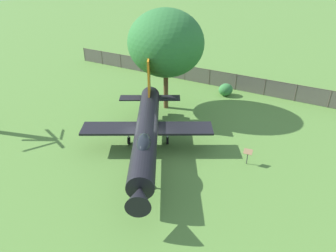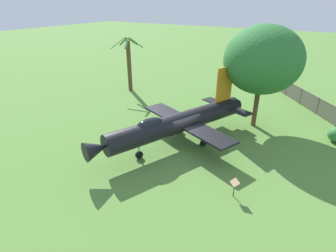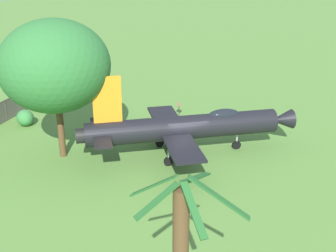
{
  "view_description": "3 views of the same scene",
  "coord_description": "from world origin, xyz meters",
  "px_view_note": "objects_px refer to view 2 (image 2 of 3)",
  "views": [
    {
      "loc": [
        -18.74,
        6.24,
        13.06
      ],
      "look_at": [
        -0.78,
        -1.34,
        2.39
      ],
      "focal_mm": 33.82,
      "sensor_mm": 36.0,
      "label": 1
    },
    {
      "loc": [
        -16.97,
        -9.14,
        10.85
      ],
      "look_at": [
        -0.57,
        0.76,
        1.66
      ],
      "focal_mm": 28.28,
      "sensor_mm": 36.0,
      "label": 2
    },
    {
      "loc": [
        16.3,
        21.93,
        13.12
      ],
      "look_at": [
        1.01,
        -0.26,
        2.19
      ],
      "focal_mm": 47.63,
      "sensor_mm": 36.0,
      "label": 3
    }
  ],
  "objects_px": {
    "shade_tree": "(263,60)",
    "palm_tree": "(129,65)",
    "display_jet": "(176,123)",
    "info_plaque": "(235,185)"
  },
  "relations": [
    {
      "from": "shade_tree",
      "to": "info_plaque",
      "type": "height_order",
      "value": "shade_tree"
    },
    {
      "from": "palm_tree",
      "to": "info_plaque",
      "type": "height_order",
      "value": "palm_tree"
    },
    {
      "from": "palm_tree",
      "to": "info_plaque",
      "type": "xyz_separation_m",
      "value": [
        -13.31,
        -18.46,
        -2.52
      ]
    },
    {
      "from": "shade_tree",
      "to": "palm_tree",
      "type": "height_order",
      "value": "shade_tree"
    },
    {
      "from": "shade_tree",
      "to": "palm_tree",
      "type": "relative_size",
      "value": 1.35
    },
    {
      "from": "display_jet",
      "to": "info_plaque",
      "type": "xyz_separation_m",
      "value": [
        -3.71,
        -6.11,
        -1.12
      ]
    },
    {
      "from": "palm_tree",
      "to": "info_plaque",
      "type": "distance_m",
      "value": 22.89
    },
    {
      "from": "display_jet",
      "to": "palm_tree",
      "type": "height_order",
      "value": "palm_tree"
    },
    {
      "from": "display_jet",
      "to": "palm_tree",
      "type": "xyz_separation_m",
      "value": [
        9.6,
        12.34,
        1.39
      ]
    },
    {
      "from": "display_jet",
      "to": "palm_tree",
      "type": "relative_size",
      "value": 2.09
    }
  ]
}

